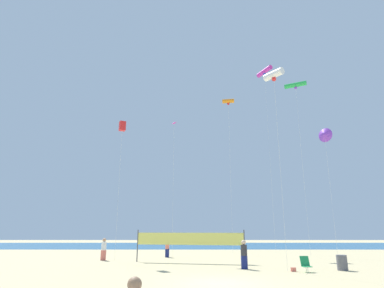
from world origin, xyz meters
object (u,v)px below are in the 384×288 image
at_px(kite_white_tube, 273,75).
at_px(kite_violet_delta, 324,135).
at_px(kite_orange_tube, 228,102).
at_px(kite_magenta_diamond, 173,130).
at_px(beachgoer_white_shirt, 103,248).
at_px(folding_beach_chair, 305,264).
at_px(kite_green_tube, 295,85).
at_px(beach_handbag, 293,269).
at_px(beachgoer_coral_shirt, 167,247).
at_px(volleyball_net, 189,240).
at_px(kite_red_box, 122,127).
at_px(kite_magenta_tube, 264,72).
at_px(trash_barrel, 341,263).
at_px(beachgoer_charcoal_shirt, 243,253).

xyz_separation_m(kite_white_tube, kite_violet_delta, (7.43, 10.09, -1.36)).
height_order(kite_orange_tube, kite_violet_delta, kite_orange_tube).
height_order(kite_magenta_diamond, kite_violet_delta, kite_magenta_diamond).
distance_m(beachgoer_white_shirt, folding_beach_chair, 15.75).
xyz_separation_m(kite_violet_delta, kite_green_tube, (-2.43, 0.03, 5.35)).
bearing_deg(kite_magenta_diamond, beach_handbag, -47.05).
distance_m(kite_magenta_diamond, kite_orange_tube, 10.05).
height_order(beachgoer_white_shirt, kite_violet_delta, kite_violet_delta).
xyz_separation_m(beachgoer_coral_shirt, volleyball_net, (2.02, -4.76, 0.80)).
bearing_deg(kite_red_box, kite_orange_tube, 37.24).
distance_m(beachgoer_white_shirt, kite_violet_delta, 23.09).
bearing_deg(folding_beach_chair, kite_magenta_tube, 109.92).
height_order(folding_beach_chair, trash_barrel, trash_barrel).
distance_m(folding_beach_chair, kite_red_box, 18.12).
bearing_deg(kite_white_tube, trash_barrel, 9.43).
bearing_deg(folding_beach_chair, beachgoer_coral_shirt, 159.44).
distance_m(beachgoer_charcoal_shirt, volleyball_net, 5.32).
bearing_deg(beachgoer_white_shirt, beach_handbag, 46.83).
relative_size(trash_barrel, kite_magenta_diamond, 0.07).
bearing_deg(volleyball_net, kite_red_box, 166.47).
distance_m(trash_barrel, kite_green_tube, 18.99).
height_order(beachgoer_coral_shirt, kite_magenta_diamond, kite_magenta_diamond).
bearing_deg(trash_barrel, kite_orange_tube, 109.75).
bearing_deg(kite_violet_delta, volleyball_net, -159.90).
height_order(beach_handbag, kite_red_box, kite_red_box).
xyz_separation_m(beachgoer_charcoal_shirt, kite_green_tube, (7.36, 8.82, 15.87)).
distance_m(kite_white_tube, kite_red_box, 13.69).
xyz_separation_m(folding_beach_chair, beach_handbag, (-0.69, 0.22, -0.35)).
bearing_deg(beach_handbag, kite_green_tube, 65.22).
bearing_deg(kite_magenta_diamond, kite_red_box, -158.15).
bearing_deg(volleyball_net, beachgoer_coral_shirt, 112.98).
distance_m(kite_orange_tube, kite_violet_delta, 11.29).
height_order(kite_red_box, kite_violet_delta, kite_violet_delta).
relative_size(kite_red_box, kite_orange_tube, 0.68).
height_order(beachgoer_coral_shirt, kite_magenta_tube, kite_magenta_tube).
bearing_deg(kite_orange_tube, trash_barrel, -70.25).
distance_m(kite_magenta_tube, kite_green_tube, 7.29).
bearing_deg(trash_barrel, kite_green_tube, 81.33).
bearing_deg(beachgoer_charcoal_shirt, kite_green_tube, 0.23).
height_order(trash_barrel, volleyball_net, volleyball_net).
height_order(volleyball_net, kite_magenta_tube, kite_magenta_tube).
distance_m(trash_barrel, kite_violet_delta, 15.05).
bearing_deg(kite_orange_tube, folding_beach_chair, -80.27).
bearing_deg(kite_orange_tube, volleyball_net, -115.47).
height_order(trash_barrel, kite_white_tube, kite_white_tube).
xyz_separation_m(beachgoer_white_shirt, trash_barrel, (16.46, -6.54, -0.47)).
height_order(beachgoer_white_shirt, kite_magenta_tube, kite_magenta_tube).
bearing_deg(kite_violet_delta, kite_magenta_diamond, -173.61).
bearing_deg(kite_green_tube, trash_barrel, -98.67).
distance_m(beachgoer_coral_shirt, folding_beach_chair, 13.54).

